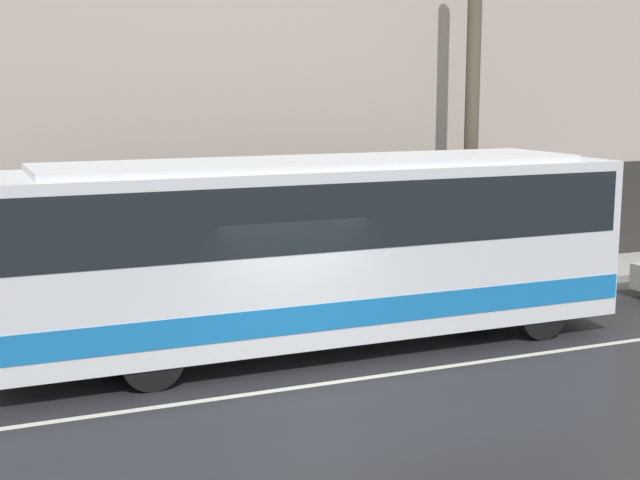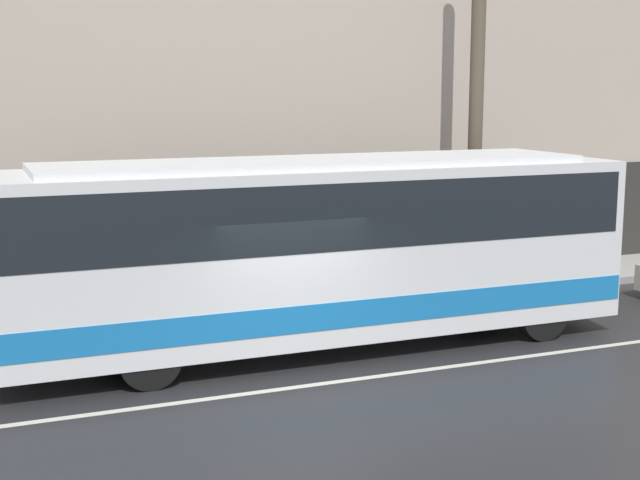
{
  "view_description": "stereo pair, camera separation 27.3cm",
  "coord_description": "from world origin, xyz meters",
  "views": [
    {
      "loc": [
        -5.09,
        -12.26,
        4.55
      ],
      "look_at": [
        0.96,
        1.89,
        1.95
      ],
      "focal_mm": 50.0,
      "sensor_mm": 36.0,
      "label": 1
    },
    {
      "loc": [
        -4.84,
        -12.37,
        4.55
      ],
      "look_at": [
        0.96,
        1.89,
        1.95
      ],
      "focal_mm": 50.0,
      "sensor_mm": 36.0,
      "label": 2
    }
  ],
  "objects": [
    {
      "name": "ground_plane",
      "position": [
        0.0,
        0.0,
        0.0
      ],
      "size": [
        60.0,
        60.0,
        0.0
      ],
      "primitive_type": "plane",
      "color": "#262628"
    },
    {
      "name": "building_facade",
      "position": [
        0.0,
        6.49,
        5.13
      ],
      "size": [
        60.0,
        0.35,
        10.63
      ],
      "color": "#B7A899",
      "rests_on": "ground_plane"
    },
    {
      "name": "transit_bus",
      "position": [
        0.92,
        1.89,
        1.9
      ],
      "size": [
        11.25,
        2.53,
        3.37
      ],
      "color": "white",
      "rests_on": "ground_plane"
    },
    {
      "name": "utility_pole_near",
      "position": [
        5.79,
        4.63,
        4.37
      ],
      "size": [
        0.32,
        0.32,
        8.39
      ],
      "color": "brown",
      "rests_on": "sidewalk"
    },
    {
      "name": "lane_stripe",
      "position": [
        0.0,
        0.0,
        0.0
      ],
      "size": [
        54.0,
        0.14,
        0.01
      ],
      "color": "beige",
      "rests_on": "ground_plane"
    },
    {
      "name": "sidewalk",
      "position": [
        0.0,
        5.17,
        0.08
      ],
      "size": [
        60.0,
        2.34,
        0.17
      ],
      "color": "#A09E99",
      "rests_on": "ground_plane"
    }
  ]
}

